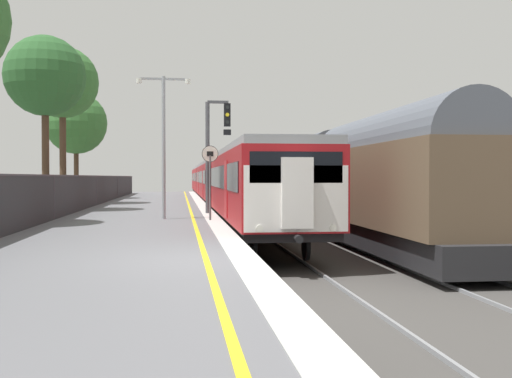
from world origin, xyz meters
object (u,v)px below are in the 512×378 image
(freight_train_adjacent_track, at_px, (307,177))
(commuter_train_at_platform, at_px, (219,181))
(speed_limit_sign, at_px, (210,173))
(background_tree_right, at_px, (64,84))
(signal_gantry, at_px, (214,143))
(background_tree_left, at_px, (44,78))
(platform_lamp_mid, at_px, (164,134))
(background_tree_centre, at_px, (77,125))

(freight_train_adjacent_track, bearing_deg, commuter_train_at_platform, 106.28)
(speed_limit_sign, xyz_separation_m, background_tree_right, (-7.76, 14.77, 5.23))
(signal_gantry, xyz_separation_m, speed_limit_sign, (-0.38, -4.32, -1.32))
(freight_train_adjacent_track, xyz_separation_m, background_tree_left, (-13.22, -3.62, 4.62))
(background_tree_left, bearing_deg, speed_limit_sign, -45.61)
(signal_gantry, distance_m, background_tree_right, 13.81)
(signal_gantry, distance_m, platform_lamp_mid, 3.90)
(commuter_train_at_platform, height_order, freight_train_adjacent_track, freight_train_adjacent_track)
(platform_lamp_mid, distance_m, background_tree_centre, 23.97)
(background_tree_centre, bearing_deg, signal_gantry, -65.73)
(speed_limit_sign, bearing_deg, freight_train_adjacent_track, 62.32)
(background_tree_left, distance_m, background_tree_right, 7.29)
(commuter_train_at_platform, xyz_separation_m, platform_lamp_mid, (-3.54, -23.85, 1.91))
(background_tree_centre, distance_m, background_tree_right, 9.30)
(signal_gantry, xyz_separation_m, platform_lamp_mid, (-2.07, -3.30, 0.13))
(commuter_train_at_platform, relative_size, platform_lamp_mid, 12.05)
(freight_train_adjacent_track, bearing_deg, speed_limit_sign, -117.68)
(background_tree_centre, bearing_deg, background_tree_right, -85.65)
(background_tree_right, bearing_deg, freight_train_adjacent_track, -14.88)
(commuter_train_at_platform, distance_m, freight_train_adjacent_track, 14.29)
(freight_train_adjacent_track, distance_m, speed_limit_sign, 12.59)
(speed_limit_sign, bearing_deg, background_tree_left, 134.39)
(background_tree_centre, height_order, background_tree_right, background_tree_right)
(freight_train_adjacent_track, height_order, background_tree_left, background_tree_left)
(background_tree_left, bearing_deg, background_tree_right, 93.06)
(signal_gantry, bearing_deg, background_tree_right, 127.91)
(speed_limit_sign, relative_size, background_tree_left, 0.33)
(commuter_train_at_platform, xyz_separation_m, background_tree_left, (-9.22, -17.33, 4.91))
(freight_train_adjacent_track, xyz_separation_m, background_tree_centre, (-14.31, 12.76, 3.80))
(signal_gantry, bearing_deg, background_tree_left, 157.47)
(platform_lamp_mid, xyz_separation_m, background_tree_centre, (-6.76, 22.89, 2.18))
(freight_train_adjacent_track, height_order, platform_lamp_mid, platform_lamp_mid)
(platform_lamp_mid, bearing_deg, commuter_train_at_platform, 81.56)
(speed_limit_sign, bearing_deg, background_tree_right, 117.72)
(background_tree_centre, xyz_separation_m, background_tree_right, (0.70, -9.14, 1.61))
(background_tree_left, xyz_separation_m, background_tree_right, (-0.39, 7.24, 0.79))
(freight_train_adjacent_track, relative_size, background_tree_right, 4.49)
(signal_gantry, height_order, platform_lamp_mid, platform_lamp_mid)
(commuter_train_at_platform, relative_size, signal_gantry, 13.23)
(freight_train_adjacent_track, relative_size, signal_gantry, 8.46)
(background_tree_centre, relative_size, background_tree_right, 0.84)
(commuter_train_at_platform, relative_size, background_tree_right, 7.02)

